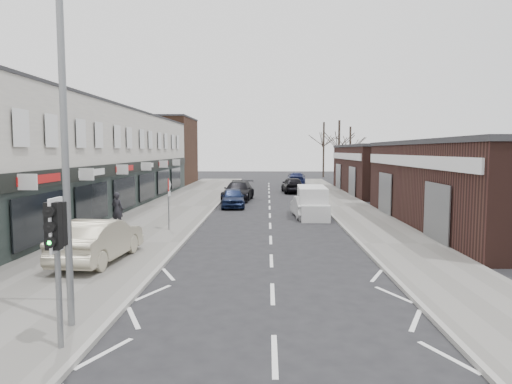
# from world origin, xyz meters

# --- Properties ---
(ground) EXTENTS (160.00, 160.00, 0.00)m
(ground) POSITION_xyz_m (0.00, 0.00, 0.00)
(ground) COLOR black
(ground) RESTS_ON ground
(pavement_left) EXTENTS (5.50, 64.00, 0.12)m
(pavement_left) POSITION_xyz_m (-6.75, 22.00, 0.06)
(pavement_left) COLOR slate
(pavement_left) RESTS_ON ground
(pavement_right) EXTENTS (3.50, 64.00, 0.12)m
(pavement_right) POSITION_xyz_m (5.75, 22.00, 0.06)
(pavement_right) COLOR slate
(pavement_right) RESTS_ON ground
(shop_terrace_left) EXTENTS (8.00, 41.00, 7.10)m
(shop_terrace_left) POSITION_xyz_m (-13.50, 19.50, 3.55)
(shop_terrace_left) COLOR silver
(shop_terrace_left) RESTS_ON ground
(brick_block_far) EXTENTS (8.00, 10.00, 8.00)m
(brick_block_far) POSITION_xyz_m (-13.50, 45.00, 4.00)
(brick_block_far) COLOR #44291D
(brick_block_far) RESTS_ON ground
(right_unit_near) EXTENTS (10.00, 18.00, 4.50)m
(right_unit_near) POSITION_xyz_m (12.50, 14.00, 2.25)
(right_unit_near) COLOR #341C17
(right_unit_near) RESTS_ON ground
(right_unit_far) EXTENTS (10.00, 16.00, 4.50)m
(right_unit_far) POSITION_xyz_m (12.50, 34.00, 2.25)
(right_unit_far) COLOR #341C17
(right_unit_far) RESTS_ON ground
(tree_far_a) EXTENTS (3.60, 3.60, 8.00)m
(tree_far_a) POSITION_xyz_m (9.00, 48.00, 0.00)
(tree_far_a) COLOR #382D26
(tree_far_a) RESTS_ON ground
(tree_far_b) EXTENTS (3.60, 3.60, 7.50)m
(tree_far_b) POSITION_xyz_m (11.50, 54.00, 0.00)
(tree_far_b) COLOR #382D26
(tree_far_b) RESTS_ON ground
(tree_far_c) EXTENTS (3.60, 3.60, 8.50)m
(tree_far_c) POSITION_xyz_m (8.50, 60.00, 0.00)
(tree_far_c) COLOR #382D26
(tree_far_c) RESTS_ON ground
(traffic_light) EXTENTS (0.28, 0.60, 3.10)m
(traffic_light) POSITION_xyz_m (-4.40, -2.02, 2.41)
(traffic_light) COLOR slate
(traffic_light) RESTS_ON pavement_left
(street_lamp) EXTENTS (2.23, 0.22, 8.00)m
(street_lamp) POSITION_xyz_m (-4.53, -0.80, 4.62)
(street_lamp) COLOR slate
(street_lamp) RESTS_ON pavement_left
(warning_sign) EXTENTS (0.12, 0.80, 2.70)m
(warning_sign) POSITION_xyz_m (-5.16, 12.00, 2.20)
(warning_sign) COLOR slate
(warning_sign) RESTS_ON pavement_left
(white_van) EXTENTS (1.84, 4.91, 1.89)m
(white_van) POSITION_xyz_m (2.64, 17.53, 0.89)
(white_van) COLOR silver
(white_van) RESTS_ON ground
(sedan_on_pavement) EXTENTS (2.04, 4.88, 1.57)m
(sedan_on_pavement) POSITION_xyz_m (-6.32, 5.30, 0.90)
(sedan_on_pavement) COLOR #B0A78D
(sedan_on_pavement) RESTS_ON pavement_left
(pedestrian) EXTENTS (0.78, 0.62, 1.85)m
(pedestrian) POSITION_xyz_m (-8.08, 12.69, 1.05)
(pedestrian) COLOR black
(pedestrian) RESTS_ON pavement_left
(parked_car_left_a) EXTENTS (1.95, 4.27, 1.42)m
(parked_car_left_a) POSITION_xyz_m (-2.68, 22.17, 0.71)
(parked_car_left_a) COLOR #141E3E
(parked_car_left_a) RESTS_ON ground
(parked_car_left_b) EXTENTS (2.69, 5.63, 1.58)m
(parked_car_left_b) POSITION_xyz_m (-2.59, 26.74, 0.79)
(parked_car_left_b) COLOR black
(parked_car_left_b) RESTS_ON ground
(parked_car_right_a) EXTENTS (1.66, 4.08, 1.32)m
(parked_car_right_a) POSITION_xyz_m (2.20, 17.47, 0.66)
(parked_car_right_a) COLOR silver
(parked_car_right_a) RESTS_ON ground
(parked_car_right_b) EXTENTS (2.20, 4.74, 1.57)m
(parked_car_right_b) POSITION_xyz_m (2.29, 33.86, 0.79)
(parked_car_right_b) COLOR black
(parked_car_right_b) RESTS_ON ground
(parked_car_right_c) EXTENTS (2.48, 5.37, 1.52)m
(parked_car_right_c) POSITION_xyz_m (3.34, 44.09, 0.76)
(parked_car_right_c) COLOR #161E47
(parked_car_right_c) RESTS_ON ground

